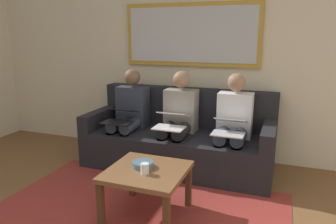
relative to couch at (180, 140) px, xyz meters
The scene contains 13 objects.
wall_rear 1.10m from the couch, 90.00° to the right, with size 6.00×0.12×2.60m, color beige.
area_rug 1.30m from the couch, 90.00° to the left, with size 2.60×1.80×0.01m, color maroon.
couch is the anchor object (origin of this frame).
framed_mirror 1.30m from the couch, 90.00° to the right, with size 1.72×0.05×0.77m.
coffee_table 1.22m from the couch, 94.93° to the left, with size 0.65×0.65×0.44m.
cup 1.32m from the couch, 95.54° to the left, with size 0.07×0.07×0.09m, color silver.
bowl 1.19m from the couch, 92.59° to the left, with size 0.18×0.18×0.05m, color slate.
person_left 0.71m from the couch, behind, with size 0.38×0.58×1.14m.
laptop_silver 0.78m from the couch, 154.36° to the left, with size 0.33×0.36×0.16m.
person_middle 0.31m from the couch, 90.00° to the left, with size 0.38×0.58×1.14m.
laptop_white 0.44m from the couch, 90.00° to the left, with size 0.33×0.38×0.16m.
person_right 0.71m from the couch, ahead, with size 0.38×0.58×1.14m.
laptop_black 0.78m from the couch, 25.55° to the left, with size 0.34×0.37×0.16m.
Camera 1 is at (-1.16, 1.41, 1.55)m, focal length 34.36 mm.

